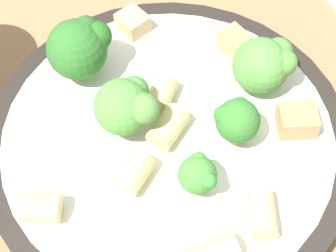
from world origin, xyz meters
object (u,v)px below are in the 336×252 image
rigatoni_0 (157,94)px  rigatoni_3 (133,173)px  rigatoni_2 (166,127)px  pasta_bowl (168,148)px  chicken_chunk_0 (235,42)px  rigatoni_5 (263,215)px  broccoli_floret_1 (198,174)px  broccoli_floret_3 (80,47)px  chicken_chunk_1 (297,121)px  chicken_chunk_2 (133,23)px  broccoli_floret_2 (264,64)px  broccoli_floret_0 (126,105)px  broccoli_floret_4 (237,120)px  rigatoni_4 (42,208)px

rigatoni_0 → rigatoni_3: (0.02, 0.05, 0.00)m
rigatoni_0 → rigatoni_2: size_ratio=0.83×
pasta_bowl → chicken_chunk_0: bearing=-132.3°
rigatoni_3 → rigatoni_5: (-0.07, 0.04, -0.00)m
broccoli_floret_1 → broccoli_floret_3: 0.11m
rigatoni_2 → chicken_chunk_1: same height
rigatoni_3 → chicken_chunk_0: (-0.08, -0.09, -0.00)m
rigatoni_2 → chicken_chunk_2: (0.01, -0.09, -0.00)m
broccoli_floret_1 → rigatoni_5: (-0.03, 0.03, -0.01)m
pasta_bowl → broccoli_floret_2: bearing=-156.5°
pasta_bowl → chicken_chunk_1: chicken_chunk_1 is taller
broccoli_floret_0 → chicken_chunk_2: broccoli_floret_0 is taller
broccoli_floret_4 → chicken_chunk_0: 0.08m
pasta_bowl → rigatoni_0: rigatoni_0 is taller
chicken_chunk_1 → chicken_chunk_2: 0.13m
chicken_chunk_2 → rigatoni_5: bearing=108.7°
pasta_bowl → rigatoni_0: 0.04m
broccoli_floret_1 → broccoli_floret_3: size_ratio=0.66×
chicken_chunk_0 → broccoli_floret_2: bearing=106.1°
broccoli_floret_4 → rigatoni_3: 0.07m
rigatoni_0 → rigatoni_3: 0.06m
broccoli_floret_2 → chicken_chunk_2: size_ratio=2.04×
rigatoni_5 → chicken_chunk_1: bearing=-122.5°
broccoli_floret_0 → rigatoni_3: bearing=87.5°
broccoli_floret_0 → rigatoni_5: broccoli_floret_0 is taller
broccoli_floret_1 → broccoli_floret_4: 0.04m
broccoli_floret_4 → chicken_chunk_0: bearing=-103.4°
rigatoni_5 → rigatoni_0: bearing=-63.7°
rigatoni_3 → broccoli_floret_3: bearing=-75.5°
chicken_chunk_0 → chicken_chunk_2: same height
rigatoni_2 → chicken_chunk_2: bearing=-84.3°
broccoli_floret_2 → chicken_chunk_0: broccoli_floret_2 is taller
rigatoni_3 → chicken_chunk_0: rigatoni_3 is taller
pasta_bowl → chicken_chunk_1: bearing=174.6°
pasta_bowl → broccoli_floret_1: bearing=104.8°
broccoli_floret_1 → broccoli_floret_2: broccoli_floret_2 is taller
pasta_bowl → chicken_chunk_0: 0.09m
broccoli_floret_2 → broccoli_floret_3: broccoli_floret_3 is taller
chicken_chunk_0 → chicken_chunk_2: size_ratio=1.06×
broccoli_floret_3 → chicken_chunk_1: (-0.13, 0.07, -0.02)m
broccoli_floret_2 → chicken_chunk_1: broccoli_floret_2 is taller
broccoli_floret_3 → rigatoni_4: bearing=72.6°
rigatoni_4 → rigatoni_5: size_ratio=0.83×
broccoli_floret_4 → rigatoni_0: bearing=-40.4°
chicken_chunk_2 → broccoli_floret_1: bearing=99.0°
broccoli_floret_0 → rigatoni_4: broccoli_floret_0 is taller
broccoli_floret_2 → chicken_chunk_2: broccoli_floret_2 is taller
pasta_bowl → rigatoni_3: (0.03, 0.03, 0.03)m
pasta_bowl → rigatoni_0: bearing=-84.6°
rigatoni_2 → rigatoni_3: 0.04m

